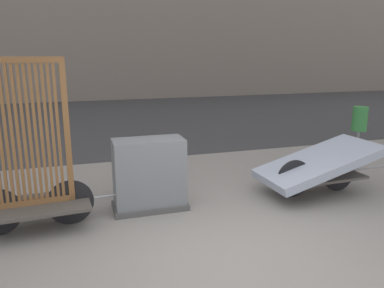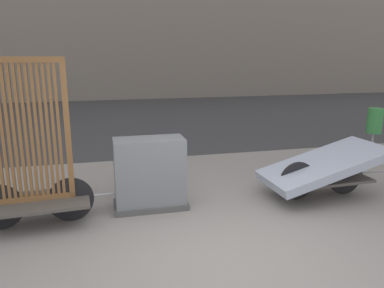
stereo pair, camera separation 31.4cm
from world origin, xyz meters
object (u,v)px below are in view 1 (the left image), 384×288
Objects in this scene: bike_cart_with_mattress at (318,165)px; trash_bin at (360,119)px; bike_cart_with_bedframe at (31,172)px; utility_cabinet at (149,177)px.

trash_bin reaches higher than bike_cart_with_mattress.
utility_cabinet is (1.49, 0.22, -0.29)m from bike_cart_with_bedframe.
bike_cart_with_mattress is 3.79m from trash_bin.
bike_cart_with_bedframe is 2.05× the size of utility_cabinet.
utility_cabinet is at bearing -158.06° from trash_bin.
trash_bin is at bearing 21.94° from utility_cabinet.
utility_cabinet is (-2.62, 0.22, -0.00)m from bike_cart_with_mattress.
utility_cabinet reaches higher than trash_bin.
trash_bin is at bearing 15.16° from bike_cart_with_bedframe.
bike_cart_with_mattress is 2.19× the size of utility_cabinet.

